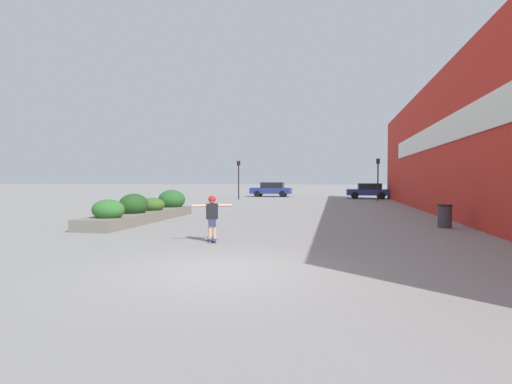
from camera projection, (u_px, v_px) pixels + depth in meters
name	position (u px, v px, depth m)	size (l,w,h in m)	color
ground_plane	(221.00, 270.00, 8.10)	(300.00, 300.00, 0.00)	gray
building_wall_right	(439.00, 145.00, 21.08)	(0.67, 37.06, 7.29)	red
planter_box	(146.00, 210.00, 17.93)	(1.52, 8.07, 1.30)	slate
skateboard	(212.00, 239.00, 11.76)	(0.46, 0.66, 0.09)	navy
skateboarder	(212.00, 213.00, 11.74)	(1.10, 0.58, 1.27)	tan
trash_bin	(445.00, 216.00, 15.22)	(0.53, 0.53, 0.88)	#38383D
car_center_left	(368.00, 191.00, 38.68)	(3.98, 1.99, 1.48)	navy
car_center_right	(271.00, 189.00, 43.15)	(4.38, 1.88, 1.55)	navy
traffic_light_left	(239.00, 173.00, 37.08)	(0.28, 0.30, 3.61)	black
traffic_light_right	(378.00, 172.00, 34.62)	(0.28, 0.30, 3.68)	black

